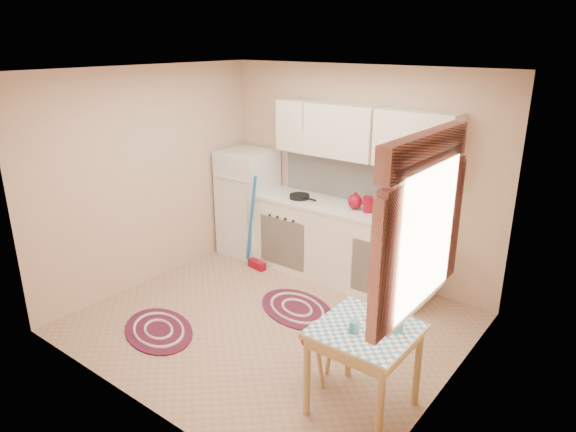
% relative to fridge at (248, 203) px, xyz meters
% --- Properties ---
extents(room_shell, '(3.64, 3.60, 2.52)m').
position_rel_fridge_xyz_m(room_shell, '(1.58, -1.01, 0.90)').
color(room_shell, tan).
rests_on(room_shell, ground).
extents(fridge, '(0.65, 0.60, 1.40)m').
position_rel_fridge_xyz_m(fridge, '(0.00, 0.00, 0.00)').
color(fridge, silver).
rests_on(fridge, ground).
extents(broom, '(0.30, 0.16, 1.20)m').
position_rel_fridge_xyz_m(broom, '(0.45, -0.35, -0.10)').
color(broom, '#1C65AF').
rests_on(broom, ground).
extents(base_cabinets, '(2.25, 0.60, 0.88)m').
position_rel_fridge_xyz_m(base_cabinets, '(1.40, 0.05, -0.26)').
color(base_cabinets, white).
rests_on(base_cabinets, ground).
extents(countertop, '(2.27, 0.62, 0.04)m').
position_rel_fridge_xyz_m(countertop, '(1.40, 0.05, 0.20)').
color(countertop, silver).
rests_on(countertop, base_cabinets).
extents(frying_pan, '(0.27, 0.27, 0.05)m').
position_rel_fridge_xyz_m(frying_pan, '(0.85, 0.00, 0.24)').
color(frying_pan, black).
rests_on(frying_pan, countertop).
extents(red_kettle, '(0.20, 0.18, 0.19)m').
position_rel_fridge_xyz_m(red_kettle, '(1.60, 0.05, 0.31)').
color(red_kettle, maroon).
rests_on(red_kettle, countertop).
extents(red_canister, '(0.11, 0.11, 0.16)m').
position_rel_fridge_xyz_m(red_canister, '(1.77, 0.05, 0.30)').
color(red_canister, maroon).
rests_on(red_canister, countertop).
extents(table, '(0.72, 0.72, 0.72)m').
position_rel_fridge_xyz_m(table, '(2.81, -1.82, -0.34)').
color(table, '#DCB66E').
rests_on(table, ground).
extents(stool, '(0.40, 0.40, 0.42)m').
position_rel_fridge_xyz_m(stool, '(2.34, -1.73, -0.49)').
color(stool, maroon).
rests_on(stool, ground).
extents(coffee_pot, '(0.19, 0.17, 0.30)m').
position_rel_fridge_xyz_m(coffee_pot, '(2.99, -1.70, 0.17)').
color(coffee_pot, teal).
rests_on(coffee_pot, table).
extents(mug, '(0.09, 0.09, 0.10)m').
position_rel_fridge_xyz_m(mug, '(2.77, -1.92, 0.07)').
color(mug, teal).
rests_on(mug, table).
extents(rug_center, '(1.15, 0.95, 0.02)m').
position_rel_fridge_xyz_m(rug_center, '(1.47, -0.88, -0.69)').
color(rug_center, maroon).
rests_on(rug_center, ground).
extents(rug_left, '(1.10, 0.93, 0.02)m').
position_rel_fridge_xyz_m(rug_left, '(0.64, -2.07, -0.69)').
color(rug_left, maroon).
rests_on(rug_left, ground).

